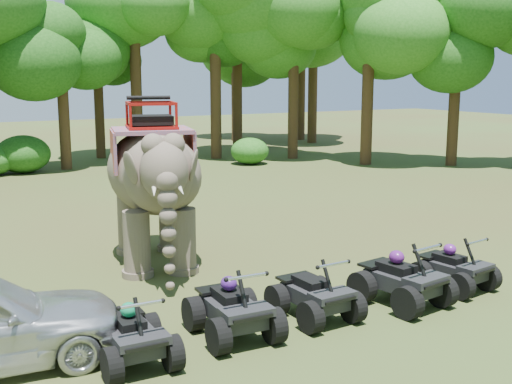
# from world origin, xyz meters

# --- Properties ---
(ground) EXTENTS (110.00, 110.00, 0.00)m
(ground) POSITION_xyz_m (0.00, 0.00, 0.00)
(ground) COLOR #47381E
(ground) RESTS_ON ground
(elephant) EXTENTS (3.16, 5.12, 4.00)m
(elephant) POSITION_xyz_m (-1.76, 3.10, 2.00)
(elephant) COLOR brown
(elephant) RESTS_ON ground
(atv_0) EXTENTS (1.21, 1.64, 1.20)m
(atv_0) POSITION_xyz_m (-4.04, -2.03, 0.60)
(atv_0) COLOR black
(atv_0) RESTS_ON ground
(atv_1) EXTENTS (1.35, 1.80, 1.30)m
(atv_1) POSITION_xyz_m (-2.16, -1.84, 0.65)
(atv_1) COLOR black
(atv_1) RESTS_ON ground
(atv_2) EXTENTS (1.29, 1.71, 1.23)m
(atv_2) POSITION_xyz_m (-0.43, -1.83, 0.61)
(atv_2) COLOR black
(atv_2) RESTS_ON ground
(atv_3) EXTENTS (1.55, 1.96, 1.33)m
(atv_3) POSITION_xyz_m (1.51, -2.06, 0.66)
(atv_3) COLOR black
(atv_3) RESTS_ON ground
(atv_4) EXTENTS (1.37, 1.74, 1.18)m
(atv_4) POSITION_xyz_m (3.16, -1.87, 0.59)
(atv_4) COLOR black
(atv_4) RESTS_ON ground
(tree_0) EXTENTS (5.23, 5.23, 7.47)m
(tree_0) POSITION_xyz_m (0.00, 20.16, 3.74)
(tree_0) COLOR #195114
(tree_0) RESTS_ON ground
(tree_1) EXTENTS (6.69, 6.69, 9.55)m
(tree_1) POSITION_xyz_m (4.21, 21.82, 4.78)
(tree_1) COLOR #195114
(tree_1) RESTS_ON ground
(tree_2) EXTENTS (6.83, 6.83, 9.76)m
(tree_2) POSITION_xyz_m (8.16, 20.33, 4.88)
(tree_2) COLOR #195114
(tree_2) RESTS_ON ground
(tree_3) EXTENTS (5.99, 5.99, 8.56)m
(tree_3) POSITION_xyz_m (11.82, 18.27, 4.28)
(tree_3) COLOR #195114
(tree_3) RESTS_ON ground
(tree_4) EXTENTS (6.73, 6.73, 9.61)m
(tree_4) POSITION_xyz_m (13.82, 14.45, 4.80)
(tree_4) COLOR #195114
(tree_4) RESTS_ON ground
(tree_5) EXTENTS (5.77, 5.77, 8.25)m
(tree_5) POSITION_xyz_m (17.38, 12.03, 4.12)
(tree_5) COLOR #195114
(tree_5) RESTS_ON ground
(tree_31) EXTENTS (4.99, 4.99, 7.13)m
(tree_31) POSITION_xyz_m (2.68, 23.62, 3.56)
(tree_31) COLOR #195114
(tree_31) RESTS_ON ground
(tree_32) EXTENTS (7.52, 7.52, 10.74)m
(tree_32) POSITION_xyz_m (17.35, 24.59, 5.37)
(tree_32) COLOR #195114
(tree_32) RESTS_ON ground
(tree_33) EXTENTS (6.15, 6.15, 8.79)m
(tree_33) POSITION_xyz_m (13.58, 28.48, 4.40)
(tree_33) COLOR #195114
(tree_33) RESTS_ON ground
(tree_36) EXTENTS (7.38, 7.38, 10.55)m
(tree_36) POSITION_xyz_m (17.86, 26.81, 5.27)
(tree_36) COLOR #195114
(tree_36) RESTS_ON ground
(tree_37) EXTENTS (6.15, 6.15, 8.78)m
(tree_37) POSITION_xyz_m (10.34, 21.99, 4.39)
(tree_37) COLOR #195114
(tree_37) RESTS_ON ground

